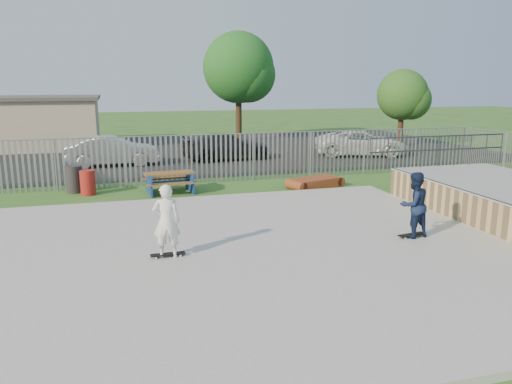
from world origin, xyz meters
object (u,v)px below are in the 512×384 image
object	(u,v)px
picnic_table	(170,182)
skater_white	(167,221)
tree_mid	(238,68)
tree_right	(403,95)
car_silver	(113,151)
skater_navy	(414,205)
trash_bin_grey	(74,179)
trash_bin_red	(88,183)
car_dark	(227,147)
funbox	(315,183)
car_white	(361,143)

from	to	relation	value
picnic_table	skater_white	world-z (taller)	skater_white
picnic_table	tree_mid	size ratio (longest dim) A/B	0.26
tree_right	car_silver	bearing A→B (deg)	-171.61
skater_navy	trash_bin_grey	bearing A→B (deg)	-53.69
trash_bin_red	car_silver	bearing A→B (deg)	81.82
tree_mid	skater_white	bearing A→B (deg)	-107.79
trash_bin_red	skater_white	bearing A→B (deg)	-75.29
trash_bin_grey	tree_mid	world-z (taller)	tree_mid
picnic_table	car_dark	size ratio (longest dim) A/B	0.41
trash_bin_red	picnic_table	bearing A→B (deg)	-8.49
funbox	tree_mid	world-z (taller)	tree_mid
skater_navy	skater_white	xyz separation A→B (m)	(-6.30, 0.21, 0.00)
car_silver	car_dark	distance (m)	5.85
picnic_table	trash_bin_grey	distance (m)	3.62
picnic_table	car_silver	size ratio (longest dim) A/B	0.44
funbox	skater_white	distance (m)	9.50
trash_bin_grey	skater_navy	size ratio (longest dim) A/B	0.59
car_white	tree_right	world-z (taller)	tree_right
trash_bin_red	trash_bin_grey	bearing A→B (deg)	132.82
car_dark	tree_mid	size ratio (longest dim) A/B	0.64
trash_bin_red	skater_white	size ratio (longest dim) A/B	0.53
trash_bin_red	tree_mid	distance (m)	18.13
skater_navy	tree_mid	bearing A→B (deg)	-101.76
car_white	tree_mid	world-z (taller)	tree_mid
trash_bin_grey	car_silver	world-z (taller)	car_silver
car_silver	car_white	distance (m)	13.46
skater_navy	skater_white	size ratio (longest dim) A/B	1.00
funbox	trash_bin_red	world-z (taller)	trash_bin_red
tree_mid	car_silver	bearing A→B (deg)	-135.32
picnic_table	car_dark	bearing A→B (deg)	58.45
trash_bin_red	skater_navy	distance (m)	11.73
tree_mid	picnic_table	bearing A→B (deg)	-112.91
funbox	trash_bin_red	distance (m)	8.67
picnic_table	skater_navy	size ratio (longest dim) A/B	1.13
car_silver	car_white	world-z (taller)	car_silver
car_dark	skater_white	bearing A→B (deg)	157.16
trash_bin_grey	picnic_table	bearing A→B (deg)	-16.04
car_white	tree_mid	size ratio (longest dim) A/B	0.69
funbox	car_white	world-z (taller)	car_white
picnic_table	car_white	size ratio (longest dim) A/B	0.38
tree_mid	skater_navy	bearing A→B (deg)	-92.53
car_dark	car_silver	bearing A→B (deg)	88.48
picnic_table	tree_right	distance (m)	18.48
picnic_table	car_dark	distance (m)	8.20
trash_bin_grey	car_white	world-z (taller)	car_white
picnic_table	car_white	world-z (taller)	car_white
trash_bin_red	skater_white	distance (m)	8.26
car_white	tree_mid	bearing A→B (deg)	47.06
picnic_table	funbox	world-z (taller)	picnic_table
tree_mid	trash_bin_red	bearing A→B (deg)	-122.41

